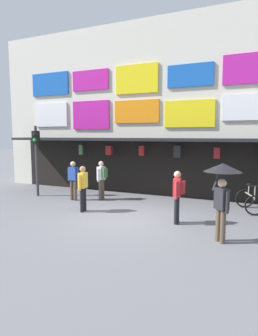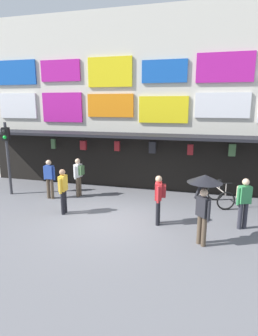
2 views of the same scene
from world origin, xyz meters
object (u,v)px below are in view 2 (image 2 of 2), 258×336
pedestrian_in_green (63,189)px  pedestrian_in_black (79,174)px  pedestrian_in_yellow (244,200)px  pedestrian_in_blue (159,196)px  bicycle_parked (220,196)px  pedestrian_in_red (49,177)px  pedestrian_with_umbrella (204,190)px  traffic_light_near (7,147)px

pedestrian_in_green → pedestrian_in_black: 2.01m
pedestrian_in_green → pedestrian_in_black: size_ratio=1.00×
pedestrian_in_yellow → pedestrian_in_blue: 2.68m
pedestrian_in_yellow → pedestrian_in_blue: size_ratio=1.00×
bicycle_parked → pedestrian_in_red: 7.08m
pedestrian_with_umbrella → pedestrian_in_yellow: pedestrian_with_umbrella is taller
pedestrian_with_umbrella → pedestrian_in_black: 6.13m
pedestrian_in_yellow → pedestrian_in_blue: bearing=-171.8°
pedestrian_in_blue → traffic_light_near: bearing=167.9°
pedestrian_in_black → bicycle_parked: bearing=4.4°
pedestrian_in_green → bicycle_parked: bearing=23.5°
pedestrian_in_green → pedestrian_with_umbrella: bearing=-12.8°
pedestrian_in_black → pedestrian_in_red: 1.22m
pedestrian_with_umbrella → pedestrian_in_black: (-5.24, 3.11, -0.66)m
pedestrian_in_yellow → pedestrian_in_red: 7.62m
pedestrian_with_umbrella → pedestrian_in_yellow: bearing=49.8°
pedestrian_with_umbrella → pedestrian_in_yellow: size_ratio=1.24×
pedestrian_with_umbrella → pedestrian_in_yellow: (1.25, 1.48, -0.66)m
pedestrian_in_yellow → pedestrian_in_black: same height
pedestrian_in_red → pedestrian_in_black: bearing=29.4°
traffic_light_near → pedestrian_in_black: bearing=9.7°
bicycle_parked → pedestrian_in_green: pedestrian_in_green is taller
traffic_light_near → pedestrian_in_red: traffic_light_near is taller
bicycle_parked → pedestrian_in_green: 6.13m
pedestrian_with_umbrella → pedestrian_in_yellow: 2.04m
bicycle_parked → pedestrian_in_black: bearing=-175.6°
traffic_light_near → pedestrian_with_umbrella: size_ratio=1.54×
pedestrian_in_yellow → pedestrian_in_blue: (-2.66, -0.38, 0.00)m
pedestrian_in_yellow → pedestrian_in_black: 6.69m
pedestrian_in_black → pedestrian_in_red: (-1.06, -0.60, -0.04)m
pedestrian_in_green → pedestrian_in_red: bearing=134.7°
bicycle_parked → pedestrian_in_black: (-5.92, -0.45, 0.59)m
pedestrian_in_black → pedestrian_in_green: bearing=-81.0°
pedestrian_in_green → pedestrian_in_yellow: bearing=3.3°
pedestrian_in_blue → pedestrian_in_green: bearing=179.6°
pedestrian_in_yellow → pedestrian_in_green: (-6.17, -0.35, -0.04)m
pedestrian_in_black → pedestrian_in_red: size_ratio=1.00×
pedestrian_in_yellow → pedestrian_in_red: size_ratio=1.00×
traffic_light_near → pedestrian_in_yellow: traffic_light_near is taller
pedestrian_in_black → traffic_light_near: bearing=-170.3°
bicycle_parked → pedestrian_with_umbrella: bearing=-100.7°
pedestrian_in_green → pedestrian_in_blue: bearing=-0.4°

